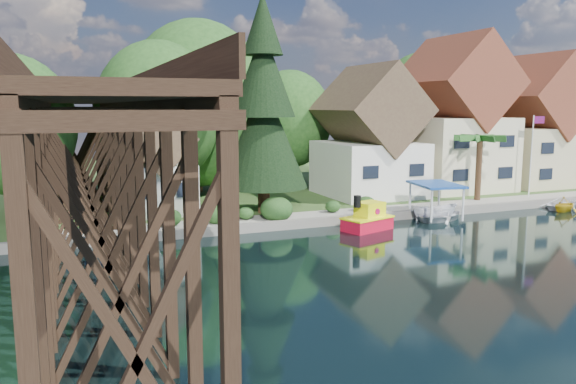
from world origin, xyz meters
name	(u,v)px	position (x,y,z in m)	size (l,w,h in m)	color
ground	(402,253)	(0.00, 0.00, 0.00)	(140.00, 140.00, 0.00)	black
bank	(231,177)	(0.00, 34.00, 0.25)	(140.00, 52.00, 0.50)	#2F461C
seawall	(387,216)	(4.00, 8.00, 0.31)	(60.00, 0.40, 0.62)	slate
promenade	(401,208)	(6.00, 9.30, 0.53)	(50.00, 2.60, 0.06)	gray
trestle_bridge	(85,159)	(-16.00, 5.17, 5.35)	(4.12, 44.18, 9.30)	black
house_left	(369,141)	(7.00, 16.00, 5.14)	(7.64, 8.64, 11.02)	white
house_center	(453,124)	(16.00, 16.50, 6.42)	(8.65, 9.18, 13.89)	beige
house_right	(533,130)	(25.00, 16.00, 5.78)	(8.15, 8.64, 12.45)	#C8BC8F
shed	(156,166)	(-11.00, 14.50, 3.83)	(5.09, 5.40, 7.85)	white
bg_trees	(280,114)	(1.00, 21.25, 7.29)	(49.90, 13.30, 10.57)	#382314
shrubs	(267,209)	(-4.60, 9.26, 1.23)	(15.76, 2.47, 1.70)	#163A14
conifer	(263,109)	(-3.98, 11.61, 7.81)	(6.17, 6.17, 15.18)	#382314
palm_tree	(480,140)	(13.69, 10.14, 5.36)	(5.05, 5.05, 5.57)	#382314
flagpole	(533,147)	(19.00, 9.91, 4.67)	(1.06, 0.21, 6.80)	white
tugboat	(368,219)	(1.20, 5.87, 0.73)	(3.77, 2.81, 2.44)	red
boat_white_a	(443,214)	(7.83, 6.77, 0.41)	(2.86, 4.01, 0.83)	white
boat_canopy	(435,204)	(7.25, 6.91, 1.13)	(3.51, 4.54, 2.64)	white
boat_yellow	(565,203)	(18.43, 5.87, 0.66)	(2.15, 2.49, 1.31)	gold
boat_white_b	(564,203)	(19.63, 7.04, 0.41)	(2.84, 3.97, 0.82)	white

